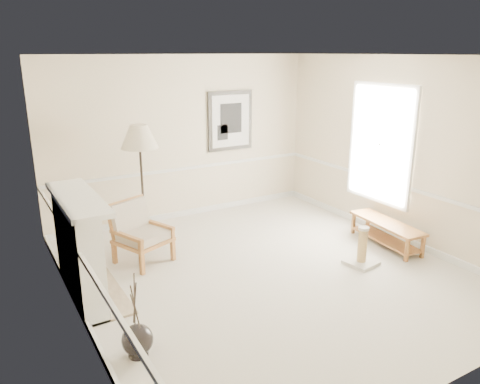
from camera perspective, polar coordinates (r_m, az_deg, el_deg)
name	(u,v)px	position (r m, az deg, el deg)	size (l,w,h in m)	color
ground	(267,272)	(6.61, 3.29, -9.71)	(5.50, 5.50, 0.00)	silver
room	(275,138)	(6.15, 4.26, 6.64)	(5.04, 5.54, 2.92)	beige
fireplace	(80,249)	(6.04, -18.95, -6.59)	(0.64, 1.64, 1.31)	white
floor_vase	(137,341)	(5.01, -12.39, -17.30)	(0.32, 0.32, 0.93)	black
armchair	(138,229)	(6.93, -12.35, -4.48)	(0.89, 0.91, 0.89)	#A47135
floor_lamp	(139,140)	(7.48, -12.16, 6.23)	(0.59, 0.59, 1.86)	black
bench	(386,230)	(7.72, 17.41, -4.39)	(0.53, 1.38, 0.38)	#A47135
scratching_post	(362,253)	(6.97, 14.63, -7.17)	(0.46, 0.46, 0.57)	white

